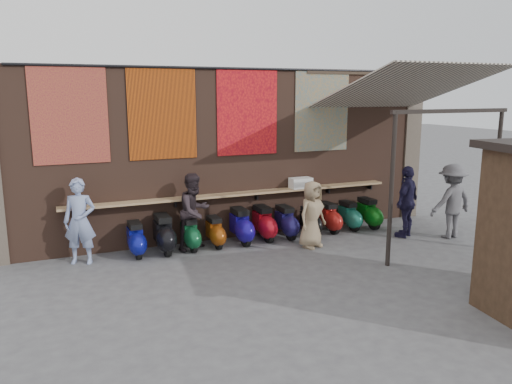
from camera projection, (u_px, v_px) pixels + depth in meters
ground at (281, 270)px, 9.85m from camera, size 70.00×70.00×0.00m
brick_wall at (233, 154)px, 11.89m from camera, size 10.00×0.40×4.00m
pier_right at (407, 145)px, 13.90m from camera, size 0.50×0.50×4.00m
eating_counter at (238, 194)px, 11.74m from camera, size 8.00×0.32×0.05m
shelf_box at (301, 183)px, 12.31m from camera, size 0.54×0.30×0.25m
tapestry_redgold at (70, 115)px, 10.11m from camera, size 1.50×0.02×2.00m
tapestry_sun at (162, 113)px, 10.84m from camera, size 1.50×0.02×2.00m
tapestry_orange at (248, 112)px, 11.61m from camera, size 1.50×0.02×2.00m
tapestry_multi at (322, 111)px, 12.39m from camera, size 1.50×0.02×2.00m
hang_rail at (235, 68)px, 11.30m from camera, size 9.50×0.06×0.06m
scooter_stool_0 at (136, 240)px, 10.63m from camera, size 0.35×0.77×0.73m
scooter_stool_1 at (164, 234)px, 10.84m from camera, size 0.39×0.87×0.83m
scooter_stool_2 at (190, 234)px, 11.07m from camera, size 0.34×0.75×0.71m
scooter_stool_3 at (215, 232)px, 11.29m from camera, size 0.32×0.72×0.68m
scooter_stool_4 at (241, 226)px, 11.52m from camera, size 0.38×0.85×0.81m
scooter_stool_5 at (264, 223)px, 11.82m from camera, size 0.38×0.84×0.80m
scooter_stool_6 at (286, 222)px, 11.98m from camera, size 0.36×0.80×0.76m
scooter_stool_7 at (310, 221)px, 12.23m from camera, size 0.32×0.71×0.68m
scooter_stool_8 at (329, 218)px, 12.48m from camera, size 0.35×0.77×0.73m
scooter_stool_9 at (349, 216)px, 12.72m from camera, size 0.34×0.75×0.71m
scooter_stool_10 at (368, 213)px, 12.89m from camera, size 0.36×0.80×0.76m
diner_left at (80, 221)px, 10.10m from camera, size 0.75×0.62×1.77m
diner_right at (195, 212)px, 11.04m from camera, size 1.04×0.97×1.72m
shopper_navy at (407, 202)px, 11.99m from camera, size 1.10×0.85×1.74m
shopper_grey at (451, 201)px, 11.92m from camera, size 1.18×0.71×1.79m
shopper_tan at (312, 214)px, 11.19m from camera, size 0.86×0.71×1.52m
awning_canvas at (404, 88)px, 11.32m from camera, size 3.20×3.28×0.97m
awning_ledger at (364, 72)px, 12.67m from camera, size 3.30×0.08×0.12m
awning_header at (452, 111)px, 10.06m from camera, size 3.00×0.08×0.08m
awning_post_left at (391, 191)px, 9.82m from camera, size 0.09×0.09×3.10m
awning_post_right at (495, 181)px, 10.90m from camera, size 0.09×0.09×3.10m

